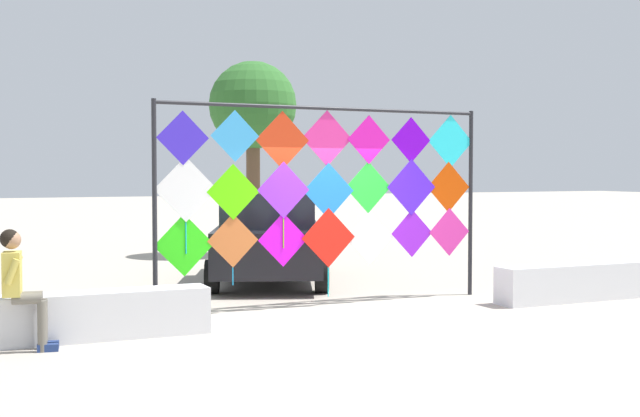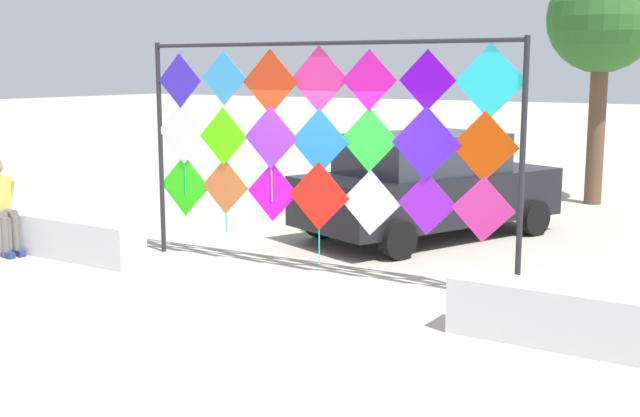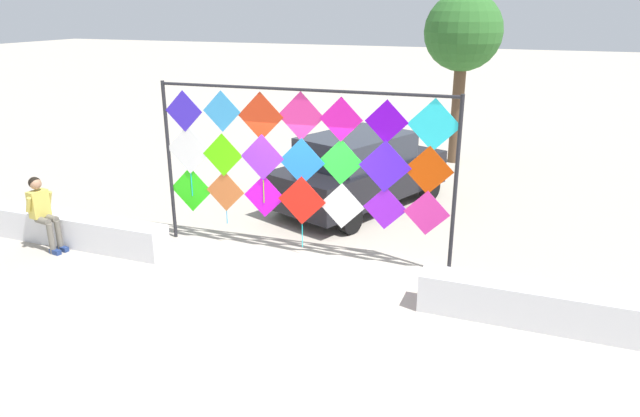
{
  "view_description": "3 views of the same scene",
  "coord_description": "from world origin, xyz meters",
  "px_view_note": "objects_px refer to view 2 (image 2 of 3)",
  "views": [
    {
      "loc": [
        -5.59,
        -11.08,
        2.13
      ],
      "look_at": [
        -0.28,
        0.74,
        1.56
      ],
      "focal_mm": 47.0,
      "sensor_mm": 36.0,
      "label": 1
    },
    {
      "loc": [
        5.8,
        -8.35,
        2.79
      ],
      "look_at": [
        0.3,
        0.3,
        1.03
      ],
      "focal_mm": 45.92,
      "sensor_mm": 36.0,
      "label": 2
    },
    {
      "loc": [
        3.87,
        -8.56,
        4.5
      ],
      "look_at": [
        0.47,
        0.37,
        1.16
      ],
      "focal_mm": 32.62,
      "sensor_mm": 36.0,
      "label": 3
    }
  ],
  "objects_px": {
    "kite_display_rack": "(318,133)",
    "seated_vendor": "(0,199)",
    "tree_far_right": "(606,19)",
    "parked_car": "(427,185)"
  },
  "relations": [
    {
      "from": "seated_vendor",
      "to": "tree_far_right",
      "type": "xyz_separation_m",
      "value": [
        6.4,
        9.71,
        2.93
      ]
    },
    {
      "from": "tree_far_right",
      "to": "parked_car",
      "type": "bearing_deg",
      "value": -106.65
    },
    {
      "from": "kite_display_rack",
      "to": "tree_far_right",
      "type": "relative_size",
      "value": 1.14
    },
    {
      "from": "tree_far_right",
      "to": "seated_vendor",
      "type": "bearing_deg",
      "value": -123.38
    },
    {
      "from": "seated_vendor",
      "to": "tree_far_right",
      "type": "bearing_deg",
      "value": 56.62
    },
    {
      "from": "seated_vendor",
      "to": "tree_far_right",
      "type": "distance_m",
      "value": 11.99
    },
    {
      "from": "parked_car",
      "to": "tree_far_right",
      "type": "distance_m",
      "value": 6.03
    },
    {
      "from": "parked_car",
      "to": "tree_far_right",
      "type": "height_order",
      "value": "tree_far_right"
    },
    {
      "from": "kite_display_rack",
      "to": "parked_car",
      "type": "height_order",
      "value": "kite_display_rack"
    },
    {
      "from": "kite_display_rack",
      "to": "seated_vendor",
      "type": "xyz_separation_m",
      "value": [
        -4.69,
        -1.56,
        -1.09
      ]
    }
  ]
}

